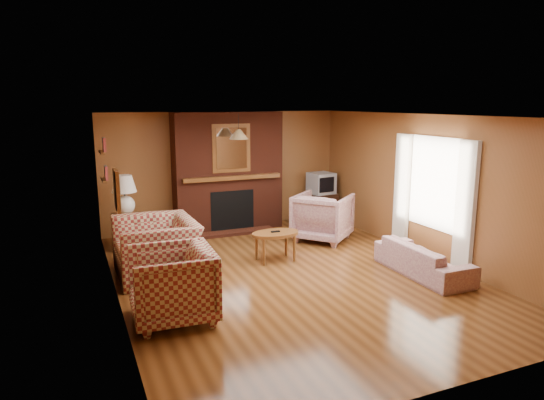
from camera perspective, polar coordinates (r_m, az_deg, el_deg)
name	(u,v)px	position (r m, az deg, el deg)	size (l,w,h in m)	color
floor	(290,276)	(7.46, 2.16, -8.89)	(6.50, 6.50, 0.00)	#4F2A10
ceiling	(292,116)	(7.00, 2.31, 9.87)	(6.50, 6.50, 0.00)	white
wall_back	(224,170)	(10.12, -5.65, 3.51)	(6.50, 6.50, 0.00)	brown
wall_front	(451,266)	(4.51, 20.29, -7.30)	(6.50, 6.50, 0.00)	brown
wall_left	(113,213)	(6.49, -18.15, -1.52)	(6.50, 6.50, 0.00)	brown
wall_right	(426,187)	(8.49, 17.69, 1.47)	(6.50, 6.50, 0.00)	brown
fireplace	(228,173)	(9.88, -5.18, 3.21)	(2.20, 0.82, 2.40)	#511E11
window_right	(432,194)	(8.32, 18.30, 0.73)	(0.10, 1.85, 2.00)	beige
bookshelf	(104,161)	(8.29, -19.16, 4.41)	(0.09, 0.55, 0.71)	brown
botanical_print	(117,190)	(6.13, -17.79, 1.11)	(0.05, 0.40, 0.50)	brown
pendant_light	(239,134)	(9.14, -3.94, 7.72)	(0.36, 0.36, 0.48)	black
plaid_loveseat	(156,248)	(7.56, -13.44, -5.49)	(1.32, 1.16, 0.86)	maroon
plaid_armchair	(172,285)	(6.00, -11.67, -9.73)	(0.96, 0.99, 0.90)	maroon
floral_sofa	(423,259)	(7.80, 17.36, -6.63)	(1.66, 0.65, 0.49)	beige
floral_armchair	(323,217)	(9.25, 5.98, -1.99)	(0.96, 0.99, 0.90)	beige
coffee_table	(275,236)	(8.02, 0.41, -4.26)	(0.81, 0.50, 0.51)	brown
side_table	(127,231)	(9.11, -16.71, -3.54)	(0.47, 0.47, 0.62)	brown
table_lamp	(124,193)	(8.96, -16.97, 0.82)	(0.43, 0.43, 0.71)	white
tv_stand	(321,208)	(10.67, 5.75, -0.89)	(0.59, 0.53, 0.64)	black
crt_tv	(321,183)	(10.56, 5.82, 2.00)	(0.55, 0.55, 0.45)	#9B9DA2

